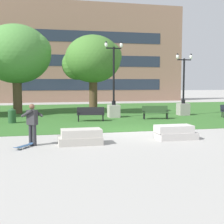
{
  "coord_description": "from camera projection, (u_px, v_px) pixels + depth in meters",
  "views": [
    {
      "loc": [
        -4.69,
        -15.37,
        2.61
      ],
      "look_at": [
        -1.49,
        -1.4,
        1.2
      ],
      "focal_mm": 50.0,
      "sensor_mm": 36.0,
      "label": 1
    }
  ],
  "objects": [
    {
      "name": "ground_plane",
      "position": [
        134.0,
        132.0,
        16.21
      ],
      "size": [
        140.0,
        140.0,
        0.0
      ],
      "primitive_type": "plane",
      "color": "#A3A09B"
    },
    {
      "name": "grass_lawn",
      "position": [
        99.0,
        113.0,
        25.91
      ],
      "size": [
        40.0,
        20.0,
        0.02
      ],
      "primitive_type": "cube",
      "color": "#336628",
      "rests_on": "ground"
    },
    {
      "name": "concrete_block_center",
      "position": [
        81.0,
        137.0,
        12.94
      ],
      "size": [
        1.8,
        0.9,
        0.64
      ],
      "color": "#B2ADA3",
      "rests_on": "ground"
    },
    {
      "name": "concrete_block_left",
      "position": [
        175.0,
        132.0,
        14.09
      ],
      "size": [
        1.86,
        0.9,
        0.64
      ],
      "color": "#BCB7B2",
      "rests_on": "ground"
    },
    {
      "name": "person_skateboarder",
      "position": [
        32.0,
        122.0,
        12.62
      ],
      "size": [
        0.9,
        0.58,
        1.71
      ],
      "color": "#28282D",
      "rests_on": "ground"
    },
    {
      "name": "skateboard",
      "position": [
        24.0,
        146.0,
        12.22
      ],
      "size": [
        0.76,
        0.94,
        0.14
      ],
      "color": "#2D4C75",
      "rests_on": "ground"
    },
    {
      "name": "park_bench_near_left",
      "position": [
        91.0,
        113.0,
        20.4
      ],
      "size": [
        1.86,
        0.78,
        0.9
      ],
      "color": "black",
      "rests_on": "grass_lawn"
    },
    {
      "name": "park_bench_near_right",
      "position": [
        155.0,
        111.0,
        21.52
      ],
      "size": [
        1.86,
        0.79,
        0.9
      ],
      "color": "#284723",
      "rests_on": "grass_lawn"
    },
    {
      "name": "lamp_post_left",
      "position": [
        183.0,
        103.0,
        23.92
      ],
      "size": [
        1.32,
        0.8,
        4.72
      ],
      "color": "gray",
      "rests_on": "grass_lawn"
    },
    {
      "name": "lamp_post_right",
      "position": [
        114.0,
        102.0,
        22.44
      ],
      "size": [
        1.32,
        0.8,
        5.43
      ],
      "color": "#ADA89E",
      "rests_on": "grass_lawn"
    },
    {
      "name": "tree_far_right",
      "position": [
        92.0,
        60.0,
        24.8
      ],
      "size": [
        4.66,
        4.44,
        6.26
      ],
      "color": "#4C3823",
      "rests_on": "grass_lawn"
    },
    {
      "name": "tree_near_right",
      "position": [
        15.0,
        55.0,
        24.94
      ],
      "size": [
        5.8,
        5.52,
        7.12
      ],
      "color": "brown",
      "rests_on": "grass_lawn"
    },
    {
      "name": "trash_bin",
      "position": [
        12.0,
        115.0,
        19.44
      ],
      "size": [
        0.49,
        0.49,
        0.96
      ],
      "color": "#234C28",
      "rests_on": "grass_lawn"
    },
    {
      "name": "building_facade_distant",
      "position": [
        89.0,
        53.0,
        39.68
      ],
      "size": [
        25.06,
        1.03,
        12.54
      ],
      "color": "#8E6B56",
      "rests_on": "ground"
    }
  ]
}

